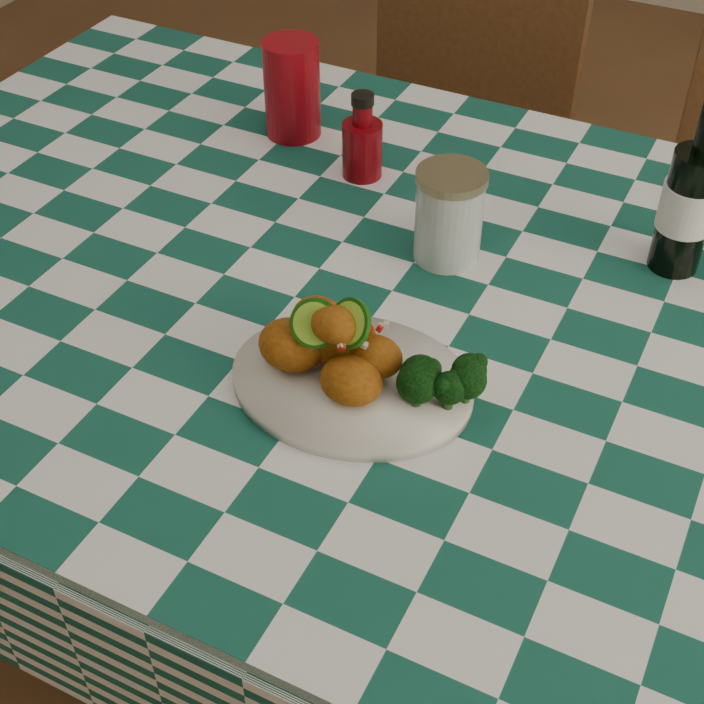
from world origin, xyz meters
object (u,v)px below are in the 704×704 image
at_px(red_tumbler, 292,89).
at_px(fried_chicken_pile, 339,341).
at_px(plate, 352,383).
at_px(wooden_chair_left, 434,184).
at_px(mason_jar, 449,215).
at_px(beer_bottle, 693,187).
at_px(ketchup_bottle, 362,136).
at_px(dining_table, 385,495).

bearing_deg(red_tumbler, fried_chicken_pile, -55.75).
distance_m(plate, wooden_chair_left, 1.00).
height_order(mason_jar, beer_bottle, beer_bottle).
bearing_deg(wooden_chair_left, mason_jar, -67.53).
height_order(fried_chicken_pile, ketchup_bottle, ketchup_bottle).
bearing_deg(ketchup_bottle, mason_jar, -34.85).
bearing_deg(plate, wooden_chair_left, 106.36).
height_order(fried_chicken_pile, beer_bottle, beer_bottle).
distance_m(ketchup_bottle, beer_bottle, 0.46).
relative_size(plate, beer_bottle, 1.16).
relative_size(dining_table, ketchup_bottle, 13.12).
distance_m(beer_bottle, wooden_chair_left, 0.86).
xyz_separation_m(plate, red_tumbler, (-0.33, 0.47, 0.06)).
height_order(mason_jar, wooden_chair_left, wooden_chair_left).
bearing_deg(beer_bottle, ketchup_bottle, 177.74).
bearing_deg(wooden_chair_left, beer_bottle, -44.50).
bearing_deg(plate, beer_bottle, 55.68).
distance_m(plate, beer_bottle, 0.48).
bearing_deg(mason_jar, ketchup_bottle, 145.15).
height_order(dining_table, red_tumbler, red_tumbler).
bearing_deg(fried_chicken_pile, plate, 0.00).
relative_size(plate, wooden_chair_left, 0.29).
bearing_deg(fried_chicken_pile, beer_bottle, 54.14).
distance_m(ketchup_bottle, wooden_chair_left, 0.63).
distance_m(plate, red_tumbler, 0.58).
distance_m(dining_table, red_tumbler, 0.63).
bearing_deg(plate, red_tumbler, 125.53).
xyz_separation_m(dining_table, beer_bottle, (0.30, 0.21, 0.51)).
relative_size(fried_chicken_pile, mason_jar, 1.16).
distance_m(red_tumbler, ketchup_bottle, 0.16).
bearing_deg(plate, dining_table, 100.68).
height_order(plate, ketchup_bottle, ketchup_bottle).
bearing_deg(red_tumbler, mason_jar, -29.82).
distance_m(dining_table, wooden_chair_left, 0.76).
bearing_deg(fried_chicken_pile, dining_table, 95.80).
bearing_deg(plate, fried_chicken_pile, 180.00).
bearing_deg(ketchup_bottle, red_tumbler, 157.28).
bearing_deg(beer_bottle, fried_chicken_pile, -125.86).
height_order(plate, beer_bottle, beer_bottle).
bearing_deg(red_tumbler, ketchup_bottle, -22.72).
bearing_deg(fried_chicken_pile, red_tumbler, 124.25).
distance_m(dining_table, plate, 0.44).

